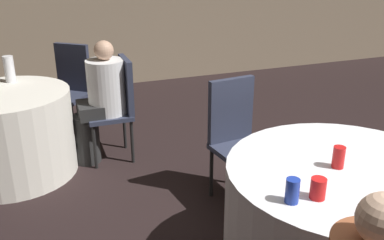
{
  "coord_description": "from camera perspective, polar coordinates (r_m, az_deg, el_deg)",
  "views": [
    {
      "loc": [
        -1.58,
        -1.56,
        1.84
      ],
      "look_at": [
        -0.67,
        0.79,
        0.84
      ],
      "focal_mm": 40.0,
      "sensor_mm": 36.0,
      "label": 1
    }
  ],
  "objects": [
    {
      "name": "chair_far_east",
      "position": [
        3.99,
        -9.79,
        2.58
      ],
      "size": [
        0.41,
        0.41,
        0.96
      ],
      "rotation": [
        0.0,
        0.0,
        1.56
      ],
      "color": "#2D3347",
      "rests_on": "ground_plane"
    },
    {
      "name": "bottle_far",
      "position": [
        4.17,
        -23.18,
        6.26
      ],
      "size": [
        0.09,
        0.09,
        0.24
      ],
      "color": "white",
      "rests_on": "table_far"
    },
    {
      "name": "cup_near",
      "position": [
        2.13,
        16.46,
        -8.75
      ],
      "size": [
        0.08,
        0.08,
        0.1
      ],
      "color": "red",
      "rests_on": "table_near"
    },
    {
      "name": "person_white_shirt",
      "position": [
        3.96,
        -12.19,
        2.41
      ],
      "size": [
        0.51,
        0.34,
        1.12
      ],
      "rotation": [
        0.0,
        0.0,
        1.56
      ],
      "color": "#282828",
      "rests_on": "ground_plane"
    },
    {
      "name": "chair_near_north",
      "position": [
        3.29,
        5.9,
        -1.4
      ],
      "size": [
        0.45,
        0.45,
        0.96
      ],
      "rotation": [
        0.0,
        0.0,
        -3.02
      ],
      "color": "#2D3347",
      "rests_on": "ground_plane"
    },
    {
      "name": "table_near",
      "position": [
        2.67,
        19.04,
        -13.24
      ],
      "size": [
        1.32,
        1.32,
        0.74
      ],
      "color": "silver",
      "rests_on": "ground_plane"
    },
    {
      "name": "soda_can_red",
      "position": [
        2.45,
        18.96,
        -4.71
      ],
      "size": [
        0.07,
        0.07,
        0.12
      ],
      "color": "red",
      "rests_on": "table_near"
    },
    {
      "name": "soda_can_blue",
      "position": [
        2.07,
        13.23,
        -9.18
      ],
      "size": [
        0.07,
        0.07,
        0.12
      ],
      "color": "#1E38A5",
      "rests_on": "table_near"
    },
    {
      "name": "chair_far_northeast",
      "position": [
        4.66,
        -15.96,
        4.83
      ],
      "size": [
        0.56,
        0.56,
        0.96
      ],
      "rotation": [
        0.0,
        0.0,
        -3.82
      ],
      "color": "#2D3347",
      "rests_on": "ground_plane"
    },
    {
      "name": "table_far",
      "position": [
        4.01,
        -23.08,
        -1.73
      ],
      "size": [
        1.07,
        1.07,
        0.74
      ],
      "color": "white",
      "rests_on": "ground_plane"
    }
  ]
}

